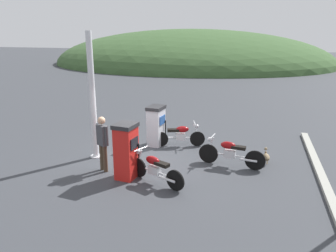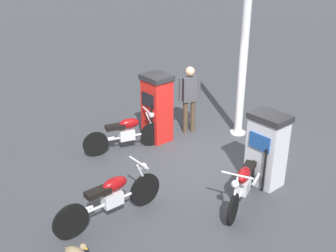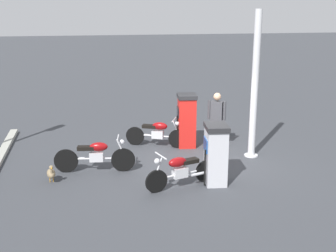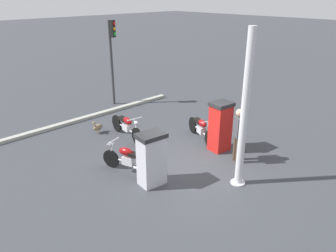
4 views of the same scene
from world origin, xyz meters
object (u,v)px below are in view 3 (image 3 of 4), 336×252
attendant_person (217,116)px  canopy_support_pole (255,88)px  wandering_duck (51,173)px  fuel_pump_far (216,154)px  motorcycle_near_pump (157,132)px  motorcycle_far_pump (181,170)px  fuel_pump_near (187,120)px  motorcycle_extra (96,155)px

attendant_person → canopy_support_pole: bearing=127.7°
wandering_duck → canopy_support_pole: 6.02m
fuel_pump_far → canopy_support_pole: bearing=-134.0°
fuel_pump_far → wandering_duck: 4.14m
motorcycle_near_pump → wandering_duck: motorcycle_near_pump is taller
fuel_pump_far → canopy_support_pole: (-1.66, -1.72, 1.26)m
fuel_pump_far → motorcycle_near_pump: 3.29m
motorcycle_far_pump → attendant_person: size_ratio=1.08×
fuel_pump_near → motorcycle_far_pump: bearing=73.7°
attendant_person → canopy_support_pole: 1.63m
attendant_person → wandering_duck: size_ratio=3.43×
motorcycle_far_pump → canopy_support_pole: (-2.57, -1.81, 1.58)m
attendant_person → canopy_support_pole: size_ratio=0.41×
motorcycle_far_pump → wandering_duck: 3.26m
motorcycle_extra → wandering_duck: (1.14, 0.51, -0.23)m
motorcycle_extra → motorcycle_near_pump: bearing=-137.8°
wandering_duck → attendant_person: bearing=-159.1°
motorcycle_extra → canopy_support_pole: size_ratio=0.51×
motorcycle_near_pump → motorcycle_far_pump: (-0.00, 3.24, -0.01)m
motorcycle_far_pump → wandering_duck: motorcycle_far_pump is taller
canopy_support_pole → motorcycle_far_pump: bearing=35.2°
motorcycle_near_pump → fuel_pump_far: bearing=106.2°
fuel_pump_near → motorcycle_far_pump: (0.91, 3.10, -0.40)m
motorcycle_far_pump → motorcycle_extra: motorcycle_extra is taller
wandering_duck → fuel_pump_near: bearing=-151.7°
fuel_pump_near → fuel_pump_far: bearing=90.0°
motorcycle_far_pump → canopy_support_pole: bearing=-144.8°
canopy_support_pole → motorcycle_extra: bearing=4.6°
motorcycle_extra → attendant_person: bearing=-160.1°
motorcycle_near_pump → wandering_duck: bearing=36.5°
wandering_duck → canopy_support_pole: canopy_support_pole is taller
fuel_pump_far → wandering_duck: fuel_pump_far is taller
fuel_pump_far → attendant_person: size_ratio=0.87×
motorcycle_extra → attendant_person: 4.05m
fuel_pump_far → motorcycle_extra: fuel_pump_far is taller
fuel_pump_near → fuel_pump_far: fuel_pump_near is taller
wandering_duck → canopy_support_pole: size_ratio=0.12×
fuel_pump_near → motorcycle_extra: bearing=29.9°
motorcycle_extra → fuel_pump_far: bearing=154.9°
fuel_pump_far → motorcycle_near_pump: size_ratio=0.83×
wandering_duck → canopy_support_pole: bearing=-171.3°
motorcycle_far_pump → canopy_support_pole: canopy_support_pole is taller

